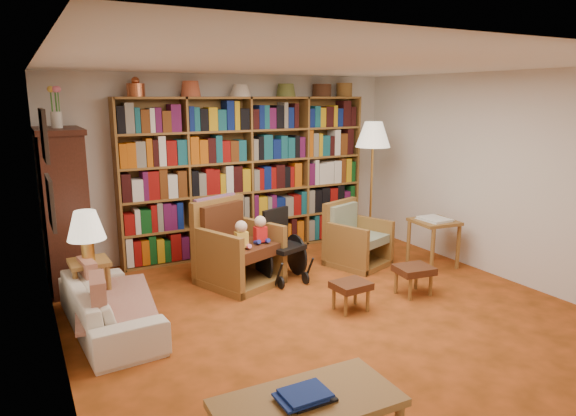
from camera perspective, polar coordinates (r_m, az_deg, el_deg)
floor at (r=5.52m, az=3.88°, el=-11.25°), size 5.00×5.00×0.00m
ceiling at (r=5.07m, az=4.30°, el=15.62°), size 5.00×5.00×0.00m
wall_back at (r=7.36m, az=-6.35°, el=4.78°), size 5.00×0.00×5.00m
wall_front at (r=3.37m, az=27.38°, el=-5.55°), size 5.00×0.00×5.00m
wall_left at (r=4.39m, az=-24.77°, el=-1.40°), size 0.00×5.00×5.00m
wall_right at (r=6.80m, az=22.24°, el=3.33°), size 0.00×5.00×5.00m
bookshelf at (r=7.29m, az=-4.37°, el=4.12°), size 3.60×0.30×2.42m
curio_cabinet at (r=6.42m, az=-23.55°, el=0.04°), size 0.50×0.95×2.40m
framed_pictures at (r=4.62m, az=-25.16°, el=3.94°), size 0.03×0.52×0.97m
sofa at (r=5.28m, az=-19.25°, el=-10.26°), size 1.69×0.76×0.48m
sofa_throw at (r=5.26m, az=-18.75°, el=-9.60°), size 0.83×1.36×0.04m
cushion_left at (r=5.52m, az=-21.33°, el=-7.11°), size 0.16×0.37×0.36m
cushion_right at (r=4.86m, az=-20.29°, el=-9.65°), size 0.17×0.42×0.41m
side_table_lamp at (r=5.61m, az=-21.13°, el=-7.03°), size 0.39×0.39×0.59m
table_lamp at (r=5.47m, az=-21.54°, el=-1.99°), size 0.38×0.38×0.51m
armchair_leather at (r=6.23m, az=-5.83°, el=-4.46°), size 1.09×1.09×1.02m
armchair_sage at (r=6.93m, az=7.37°, el=-3.58°), size 0.91×0.91×0.84m
wheelchair at (r=6.31m, az=-0.88°, el=-4.40°), size 0.53×0.68×0.86m
floor_lamp at (r=7.42m, az=9.43°, el=7.48°), size 0.49×0.49×1.86m
side_table_papers at (r=6.96m, az=15.92°, el=-2.16°), size 0.58×0.58×0.66m
footstool_a at (r=5.45m, az=7.01°, el=-8.74°), size 0.39×0.34×0.31m
footstool_b at (r=5.98m, az=13.81°, el=-6.87°), size 0.44×0.39×0.34m
coffee_table at (r=3.32m, az=2.18°, el=-21.17°), size 1.14×0.59×0.48m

